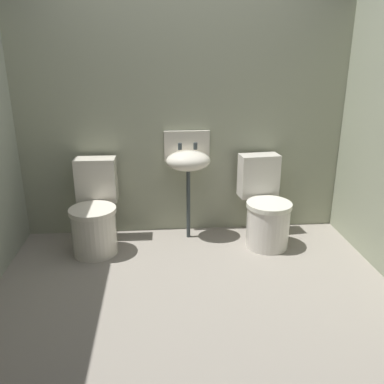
% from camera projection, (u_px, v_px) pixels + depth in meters
% --- Properties ---
extents(ground_plane, '(3.40, 2.77, 0.08)m').
position_uv_depth(ground_plane, '(196.00, 301.00, 2.92)').
color(ground_plane, gray).
extents(wall_back, '(3.40, 0.10, 2.12)m').
position_uv_depth(wall_back, '(183.00, 122.00, 3.71)').
color(wall_back, '#9B9F84').
rests_on(wall_back, ground).
extents(toilet_left, '(0.41, 0.60, 0.78)m').
position_uv_depth(toilet_left, '(95.00, 215.00, 3.52)').
color(toilet_left, silver).
rests_on(toilet_left, ground).
extents(toilet_right, '(0.44, 0.63, 0.78)m').
position_uv_depth(toilet_right, '(265.00, 209.00, 3.64)').
color(toilet_right, silver).
rests_on(toilet_right, ground).
extents(sink, '(0.42, 0.35, 0.99)m').
position_uv_depth(sink, '(188.00, 160.00, 3.62)').
color(sink, '#333A3C').
rests_on(sink, ground).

